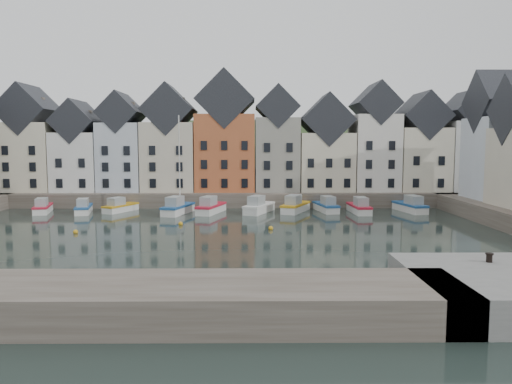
{
  "coord_description": "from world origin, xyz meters",
  "views": [
    {
      "loc": [
        3.97,
        -47.29,
        9.3
      ],
      "look_at": [
        4.44,
        6.0,
        3.93
      ],
      "focal_mm": 35.0,
      "sensor_mm": 36.0,
      "label": 1
    }
  ],
  "objects": [
    {
      "name": "ground",
      "position": [
        0.0,
        0.0,
        0.0
      ],
      "size": [
        260.0,
        260.0,
        0.0
      ],
      "primitive_type": "plane",
      "color": "black",
      "rests_on": "ground"
    },
    {
      "name": "far_quay",
      "position": [
        0.0,
        30.0,
        1.0
      ],
      "size": [
        90.0,
        16.0,
        2.0
      ],
      "primitive_type": "cube",
      "color": "#484137",
      "rests_on": "ground"
    },
    {
      "name": "hillside",
      "position": [
        0.02,
        56.0,
        -17.96
      ],
      "size": [
        153.6,
        70.4,
        64.0
      ],
      "color": "#24371B",
      "rests_on": "ground"
    },
    {
      "name": "far_terrace",
      "position": [
        3.21,
        28.0,
        8.88
      ],
      "size": [
        72.37,
        8.16,
        17.78
      ],
      "color": "beige",
      "rests_on": "far_quay"
    },
    {
      "name": "mooring_buoys",
      "position": [
        -4.0,
        5.33,
        0.15
      ],
      "size": [
        20.5,
        5.5,
        0.5
      ],
      "color": "#C68E17",
      "rests_on": "ground"
    },
    {
      "name": "boat_a",
      "position": [
        -23.52,
        17.9,
        0.66
      ],
      "size": [
        3.14,
        6.06,
        2.23
      ],
      "rotation": [
        0.0,
        0.0,
        0.24
      ],
      "color": "silver",
      "rests_on": "ground"
    },
    {
      "name": "boat_b",
      "position": [
        -18.04,
        17.53,
        0.66
      ],
      "size": [
        2.97,
        5.99,
        2.2
      ],
      "rotation": [
        0.0,
        0.0,
        0.22
      ],
      "color": "silver",
      "rests_on": "ground"
    },
    {
      "name": "boat_c",
      "position": [
        -13.62,
        18.76,
        0.65
      ],
      "size": [
        3.96,
        5.92,
        2.19
      ],
      "rotation": [
        0.0,
        0.0,
        -0.43
      ],
      "color": "silver",
      "rests_on": "ground"
    },
    {
      "name": "boat_d",
      "position": [
        -5.62,
        16.66,
        0.84
      ],
      "size": [
        3.76,
        7.08,
        12.94
      ],
      "rotation": [
        0.0,
        0.0,
        -0.26
      ],
      "color": "silver",
      "rests_on": "ground"
    },
    {
      "name": "boat_e",
      "position": [
        -1.39,
        17.33,
        0.75
      ],
      "size": [
        3.77,
        6.88,
        2.52
      ],
      "rotation": [
        0.0,
        0.0,
        -0.28
      ],
      "color": "silver",
      "rests_on": "ground"
    },
    {
      "name": "boat_f",
      "position": [
        4.88,
        17.64,
        0.76
      ],
      "size": [
        4.46,
        6.97,
        2.56
      ],
      "rotation": [
        0.0,
        0.0,
        -0.39
      ],
      "color": "silver",
      "rests_on": "ground"
    },
    {
      "name": "boat_g",
      "position": [
        9.76,
        18.31,
        0.76
      ],
      "size": [
        4.57,
        6.96,
        2.57
      ],
      "rotation": [
        0.0,
        0.0,
        -0.41
      ],
      "color": "silver",
      "rests_on": "ground"
    },
    {
      "name": "boat_h",
      "position": [
        13.96,
        18.71,
        0.71
      ],
      "size": [
        2.94,
        6.41,
        2.37
      ],
      "rotation": [
        0.0,
        0.0,
        0.17
      ],
      "color": "silver",
      "rests_on": "ground"
    },
    {
      "name": "boat_i",
      "position": [
        18.08,
        17.25,
        0.72
      ],
      "size": [
        2.25,
        6.35,
        2.4
      ],
      "rotation": [
        0.0,
        0.0,
        0.05
      ],
      "color": "silver",
      "rests_on": "ground"
    },
    {
      "name": "boat_j",
      "position": [
        25.14,
        18.35,
        0.75
      ],
      "size": [
        3.23,
        6.79,
        2.51
      ],
      "rotation": [
        0.0,
        0.0,
        0.19
      ],
      "color": "silver",
      "rests_on": "ground"
    },
    {
      "name": "mooring_bollard",
      "position": [
        18.45,
        -17.64,
        2.31
      ],
      "size": [
        0.48,
        0.48,
        0.56
      ],
      "color": "black",
      "rests_on": "near_quay"
    }
  ]
}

